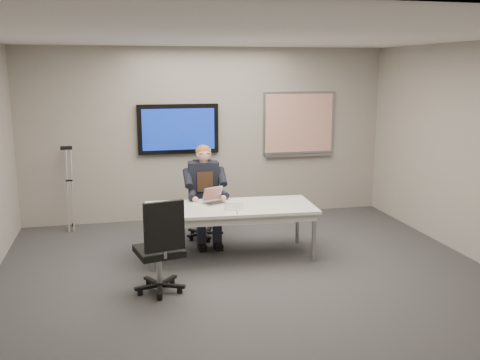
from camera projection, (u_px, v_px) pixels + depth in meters
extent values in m
cube|color=#353538|center=(254.00, 284.00, 6.20)|extent=(6.00, 6.00, 0.02)
cube|color=white|center=(256.00, 35.00, 5.63)|extent=(6.00, 6.00, 0.02)
cube|color=#A29D92|center=(208.00, 134.00, 8.77)|extent=(6.00, 0.02, 2.80)
cube|color=#A29D92|center=(388.00, 257.00, 3.05)|extent=(6.00, 0.02, 2.80)
cube|color=white|center=(230.00, 208.00, 7.02)|extent=(2.26, 1.05, 0.04)
cube|color=silver|center=(230.00, 213.00, 7.03)|extent=(2.17, 0.96, 0.09)
cylinder|color=#93969B|center=(152.00, 246.00, 6.55)|extent=(0.06, 0.06, 0.65)
cylinder|color=#93969B|center=(314.00, 237.00, 6.89)|extent=(0.06, 0.06, 0.65)
cylinder|color=#93969B|center=(151.00, 228.00, 7.29)|extent=(0.06, 0.06, 0.65)
cylinder|color=#93969B|center=(298.00, 221.00, 7.63)|extent=(0.06, 0.06, 0.65)
cube|color=black|center=(178.00, 129.00, 8.59)|extent=(1.30, 0.08, 0.80)
cube|color=navy|center=(179.00, 129.00, 8.55)|extent=(1.16, 0.01, 0.66)
cube|color=#93969B|center=(299.00, 123.00, 9.06)|extent=(1.25, 0.04, 1.05)
cube|color=white|center=(299.00, 123.00, 9.04)|extent=(1.18, 0.01, 0.98)
cube|color=#93969B|center=(299.00, 155.00, 9.14)|extent=(1.18, 0.05, 0.04)
cylinder|color=#93969B|center=(204.00, 219.00, 7.85)|extent=(0.06, 0.06, 0.37)
cube|color=black|center=(204.00, 207.00, 7.81)|extent=(0.55, 0.55, 0.07)
cube|color=black|center=(204.00, 182.00, 7.96)|extent=(0.43, 0.14, 0.53)
cylinder|color=#93969B|center=(159.00, 267.00, 5.94)|extent=(0.06, 0.06, 0.37)
cube|color=black|center=(159.00, 251.00, 5.90)|extent=(0.57, 0.57, 0.07)
cube|color=black|center=(164.00, 227.00, 5.63)|extent=(0.44, 0.14, 0.54)
cube|color=black|center=(204.00, 182.00, 7.70)|extent=(0.44, 0.27, 0.59)
cube|color=#362316|center=(205.00, 182.00, 7.58)|extent=(0.23, 0.03, 0.29)
sphere|color=#EDAD91|center=(204.00, 154.00, 7.59)|extent=(0.21, 0.21, 0.21)
ellipsoid|color=brown|center=(203.00, 151.00, 7.60)|extent=(0.22, 0.22, 0.19)
cube|color=#B9B9BB|center=(214.00, 203.00, 7.13)|extent=(0.35, 0.30, 0.02)
cube|color=black|center=(215.00, 203.00, 7.12)|extent=(0.28, 0.23, 0.00)
cube|color=#B9B9BB|center=(213.00, 194.00, 7.24)|extent=(0.30, 0.18, 0.19)
cube|color=red|center=(213.00, 194.00, 7.23)|extent=(0.26, 0.15, 0.16)
cylinder|color=black|center=(237.00, 212.00, 6.69)|extent=(0.03, 0.14, 0.01)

